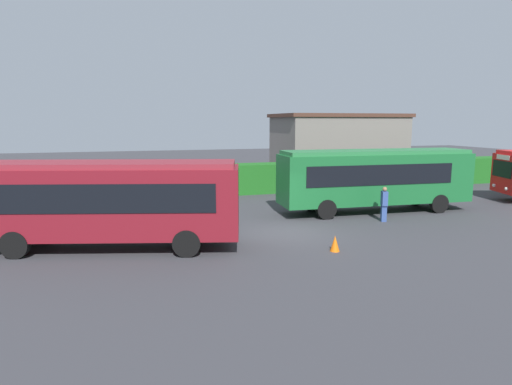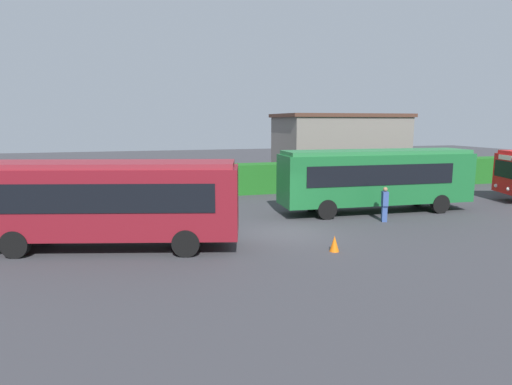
# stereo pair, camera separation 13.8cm
# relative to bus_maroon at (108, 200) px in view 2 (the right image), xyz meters

# --- Properties ---
(ground_plane) EXTENTS (115.44, 115.44, 0.00)m
(ground_plane) POSITION_rel_bus_maroon_xyz_m (7.32, 0.40, -1.91)
(ground_plane) COLOR #38383D
(bus_maroon) EXTENTS (10.06, 4.81, 3.33)m
(bus_maroon) POSITION_rel_bus_maroon_xyz_m (0.00, 0.00, 0.00)
(bus_maroon) COLOR maroon
(bus_maroon) RESTS_ON ground_plane
(bus_green) EXTENTS (10.57, 2.87, 3.33)m
(bus_green) POSITION_rel_bus_maroon_xyz_m (13.42, 3.22, -0.00)
(bus_green) COLOR #19602D
(bus_green) RESTS_ON ground_plane
(person_left) EXTENTS (0.38, 0.49, 1.70)m
(person_left) POSITION_rel_bus_maroon_xyz_m (12.61, 1.07, -1.02)
(person_left) COLOR #334C8C
(person_left) RESTS_ON ground_plane
(hedge_row) EXTENTS (69.72, 1.74, 1.98)m
(hedge_row) POSITION_rel_bus_maroon_xyz_m (7.32, 11.23, -0.92)
(hedge_row) COLOR #1D611D
(hedge_row) RESTS_ON ground_plane
(depot_building) EXTENTS (10.95, 6.51, 5.47)m
(depot_building) POSITION_rel_bus_maroon_xyz_m (18.63, 17.79, 0.84)
(depot_building) COLOR slate
(depot_building) RESTS_ON ground_plane
(traffic_cone) EXTENTS (0.36, 0.36, 0.60)m
(traffic_cone) POSITION_rel_bus_maroon_xyz_m (8.06, -2.75, -1.61)
(traffic_cone) COLOR orange
(traffic_cone) RESTS_ON ground_plane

